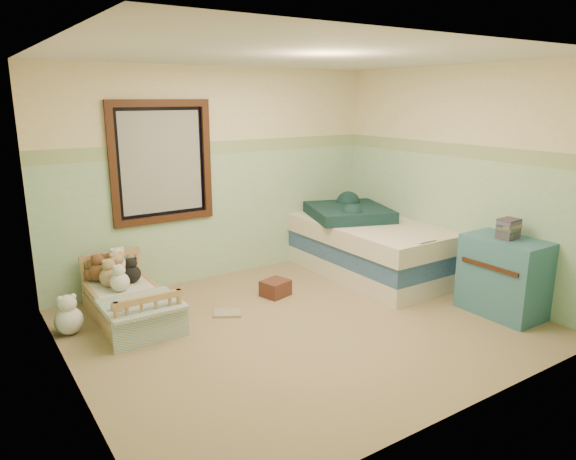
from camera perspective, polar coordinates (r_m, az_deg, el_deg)
floor at (r=5.21m, az=1.76°, el=-10.29°), size 4.20×3.60×0.02m
ceiling at (r=4.75m, az=2.00°, el=18.53°), size 4.20×3.60×0.02m
wall_back at (r=6.36m, az=-7.60°, el=5.96°), size 4.20×0.04×2.50m
wall_front at (r=3.55m, az=18.90°, el=-1.32°), size 4.20×0.04×2.50m
wall_left at (r=4.02m, az=-23.36°, el=0.04°), size 0.04×3.60×2.50m
wall_right at (r=6.26m, az=17.82°, el=5.27°), size 0.04×3.60×2.50m
wainscot_mint at (r=6.44m, az=-7.39°, el=1.54°), size 4.20×0.01×1.50m
border_strip at (r=6.31m, az=-7.63°, el=8.87°), size 4.20×0.01×0.15m
window_frame at (r=6.03m, az=-13.52°, el=7.15°), size 1.16×0.06×1.36m
window_blinds at (r=6.04m, az=-13.55°, el=7.16°), size 0.92×0.01×1.12m
toddler_bed_frame at (r=5.51m, az=-16.77°, el=-8.50°), size 0.63×1.27×0.16m
toddler_mattress at (r=5.46m, az=-16.87°, el=-7.13°), size 0.58×1.21×0.12m
patchwork_quilt at (r=5.08m, az=-15.62°, el=-7.77°), size 0.69×0.63×0.03m
plush_bed_brown at (r=5.83m, az=-19.85°, el=-4.32°), size 0.20×0.20×0.20m
plush_bed_white at (r=5.87m, az=-17.97°, el=-3.90°), size 0.23×0.23×0.23m
plush_bed_tan at (r=5.63m, az=-18.80°, el=-4.87°), size 0.20×0.20×0.20m
plush_bed_dark at (r=5.69m, az=-16.56°, el=-4.60°), size 0.18×0.18×0.18m
plush_floor_cream at (r=5.37m, az=-22.69°, el=-9.07°), size 0.26×0.26×0.26m
plush_floor_tan at (r=5.06m, az=-17.60°, el=-10.12°), size 0.25×0.25×0.25m
twin_bed_frame at (r=6.70m, az=8.42°, el=-3.66°), size 1.09×2.18×0.22m
twin_boxspring at (r=6.64m, az=8.49°, el=-1.86°), size 1.09×2.18×0.22m
twin_mattress at (r=6.58m, az=8.56°, el=-0.02°), size 1.14×2.23×0.22m
teal_blanket at (r=6.72m, az=6.60°, el=1.94°), size 1.20×1.24×0.14m
dresser at (r=5.75m, az=22.37°, el=-4.68°), size 0.49×0.79×0.79m
book_stack at (r=5.62m, az=22.82°, el=0.13°), size 0.21×0.17×0.20m
red_pillow at (r=5.88m, az=-1.38°, el=-6.32°), size 0.34×0.31×0.18m
floor_book at (r=5.46m, az=-6.56°, el=-8.92°), size 0.35×0.33×0.03m
extra_plush_0 at (r=5.73m, az=-18.02°, el=-4.39°), size 0.22×0.22×0.22m
extra_plush_1 at (r=5.87m, az=-20.51°, el=-4.50°), size 0.15×0.15×0.15m
extra_plush_2 at (r=5.48m, az=-17.78°, el=-5.40°), size 0.19×0.19×0.19m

